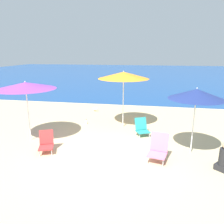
{
  "coord_description": "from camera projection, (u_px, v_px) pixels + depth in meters",
  "views": [
    {
      "loc": [
        1.28,
        -6.09,
        3.06
      ],
      "look_at": [
        -0.06,
        1.22,
        1.0
      ],
      "focal_mm": 35.0,
      "sensor_mm": 36.0,
      "label": 1
    }
  ],
  "objects": [
    {
      "name": "ground_plane",
      "position": [
        107.0,
        153.0,
        6.81
      ],
      "size": [
        60.0,
        60.0,
        0.0
      ],
      "primitive_type": "plane",
      "color": "#C6B284"
    },
    {
      "name": "sea_water",
      "position": [
        144.0,
        73.0,
        31.88
      ],
      "size": [
        60.0,
        40.0,
        0.01
      ],
      "color": "#19478C",
      "rests_on": "ground"
    },
    {
      "name": "beach_umbrella_navy",
      "position": [
        196.0,
        94.0,
        6.32
      ],
      "size": [
        1.63,
        1.63,
        2.06
      ],
      "color": "white",
      "rests_on": "ground"
    },
    {
      "name": "beach_umbrella_orange",
      "position": [
        124.0,
        75.0,
        8.69
      ],
      "size": [
        2.05,
        2.05,
        2.33
      ],
      "color": "white",
      "rests_on": "ground"
    },
    {
      "name": "beach_umbrella_purple",
      "position": [
        25.0,
        86.0,
        7.32
      ],
      "size": [
        2.05,
        2.05,
        2.11
      ],
      "color": "white",
      "rests_on": "ground"
    },
    {
      "name": "beach_chair_red",
      "position": [
        46.0,
        142.0,
        6.86
      ],
      "size": [
        0.59,
        0.67,
        0.66
      ],
      "rotation": [
        0.0,
        0.0,
        0.35
      ],
      "color": "silver",
      "rests_on": "ground"
    },
    {
      "name": "beach_chair_teal",
      "position": [
        142.0,
        127.0,
        8.21
      ],
      "size": [
        0.64,
        0.66,
        0.66
      ],
      "rotation": [
        0.0,
        0.0,
        0.47
      ],
      "color": "silver",
      "rests_on": "ground"
    },
    {
      "name": "beach_chair_pink",
      "position": [
        158.0,
        148.0,
        6.29
      ],
      "size": [
        0.63,
        0.69,
        0.8
      ],
      "rotation": [
        0.0,
        0.0,
        -0.23
      ],
      "color": "silver",
      "rests_on": "ground"
    },
    {
      "name": "water_bottle",
      "position": [
        86.0,
        122.0,
        9.58
      ],
      "size": [
        0.08,
        0.08,
        0.21
      ],
      "color": "silver",
      "rests_on": "ground"
    },
    {
      "name": "seagull",
      "position": [
        95.0,
        109.0,
        11.55
      ],
      "size": [
        0.27,
        0.11,
        0.23
      ],
      "color": "gold",
      "rests_on": "ground"
    }
  ]
}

